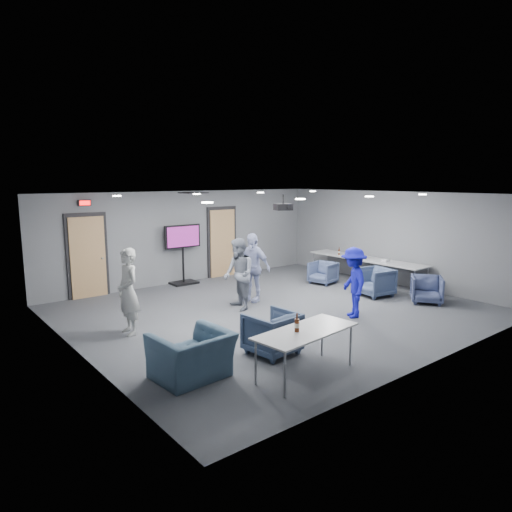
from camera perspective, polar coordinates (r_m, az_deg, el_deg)
floor at (r=10.82m, az=2.48°, el=-6.76°), size 9.00×9.00×0.00m
ceiling at (r=10.39m, az=2.59°, el=7.69°), size 9.00×9.00×0.00m
wall_back at (r=13.75m, az=-8.51°, el=2.42°), size 9.00×0.02×2.70m
wall_front at (r=8.01m, az=21.74°, el=-3.31°), size 9.00×0.02×2.70m
wall_left at (r=8.33m, az=-21.52°, el=-2.82°), size 0.02×8.00×2.70m
wall_right at (r=13.87m, az=16.68°, el=2.18°), size 0.02×8.00×2.70m
door_left at (r=12.53m, az=-20.30°, el=-0.08°), size 1.06×0.17×2.24m
door_right at (r=14.38m, az=-4.25°, el=1.68°), size 1.06×0.17×2.24m
exit_sign at (r=12.37m, az=-20.64°, el=6.23°), size 0.32×0.08×0.16m
hvac_diffuser at (r=12.36m, az=-7.86°, el=7.84°), size 0.60×0.60×0.03m
downlights at (r=10.39m, az=2.59°, el=7.61°), size 6.18×3.78×0.02m
person_a at (r=9.32m, az=-15.69°, el=-4.31°), size 0.42×0.64×1.72m
person_b at (r=10.67m, az=-2.19°, el=-2.29°), size 0.83×0.96×1.69m
person_c at (r=11.41m, az=-0.50°, el=-1.42°), size 0.75×1.10×1.73m
person_d at (r=10.33m, az=12.06°, el=-3.26°), size 1.05×1.17×1.57m
chair_right_a at (r=13.55m, az=8.36°, el=-2.09°), size 0.84×0.82×0.65m
chair_right_b at (r=12.39m, az=14.62°, el=-3.16°), size 0.95×0.93×0.75m
chair_right_c at (r=12.11m, az=20.55°, el=-3.94°), size 1.03×1.02×0.68m
chair_front_a at (r=8.12m, az=2.00°, el=-9.59°), size 0.87×0.89×0.76m
chair_front_b at (r=7.24m, az=-8.04°, el=-12.25°), size 1.18×1.05×0.73m
table_right_a at (r=14.47m, az=10.59°, el=0.07°), size 0.80×1.93×0.73m
table_right_b at (r=13.33m, az=16.77°, el=-0.99°), size 0.80×1.92×0.73m
table_front_left at (r=7.22m, az=6.25°, el=-9.55°), size 1.85×0.92×0.73m
bottle_front at (r=7.09m, az=5.13°, el=-8.58°), size 0.08×0.08×0.30m
bottle_right at (r=14.35m, az=10.34°, el=0.51°), size 0.06×0.06×0.23m
snack_box at (r=14.53m, az=11.62°, el=0.33°), size 0.24×0.20×0.04m
wrapper at (r=13.50m, az=15.87°, el=-0.53°), size 0.26×0.20×0.05m
tv_stand at (r=13.43m, az=-9.12°, el=0.66°), size 1.14×0.54×1.74m
projector at (r=10.73m, az=3.43°, el=6.16°), size 0.47×0.44×0.37m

